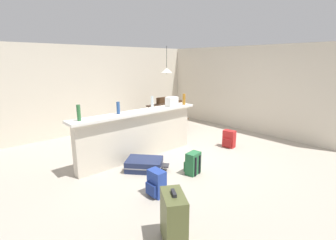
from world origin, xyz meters
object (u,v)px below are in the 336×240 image
Objects in this scene: dining_chair_far_side at (160,110)px; backpack_red at (229,139)px; backpack_blue at (156,184)px; dining_chair_near_partition at (178,115)px; suitcase_flat_navy at (145,164)px; bottle_blue at (118,108)px; dining_table at (168,108)px; bottle_green at (79,113)px; backpack_green at (193,164)px; pendant_lamp at (167,70)px; bottle_clear at (152,103)px; bottle_amber at (184,99)px; suitcase_upright_olive at (174,218)px; grocery_bag at (172,102)px.

dining_chair_far_side is 2.82m from backpack_red.
backpack_red is at bearing 11.34° from backpack_blue.
suitcase_flat_navy is at bearing -147.48° from dining_chair_near_partition.
bottle_blue reaches higher than dining_table.
bottle_green is 0.68× the size of backpack_blue.
backpack_green is (1.55, -1.31, -0.98)m from bottle_green.
pendant_lamp is 2.82m from backpack_red.
backpack_green is (-0.07, -1.29, -0.98)m from bottle_clear.
bottle_green is at bearing 178.06° from bottle_amber.
bottle_amber is 3.52m from suitcase_upright_olive.
bottle_clear reaches higher than dining_table.
backpack_red is (3.30, -0.90, -0.98)m from bottle_green.
backpack_red is (-0.05, -2.31, -0.44)m from dining_table.
bottle_clear is 1.10× the size of grocery_bag.
grocery_bag is (0.54, -0.04, -0.03)m from bottle_clear.
backpack_green is (-0.62, -1.25, -0.95)m from grocery_bag.
bottle_blue is 1.73m from bottle_amber.
bottle_blue is 0.29× the size of suitcase_flat_navy.
dining_table is at bearing 39.72° from suitcase_flat_navy.
suitcase_upright_olive is at bearing -144.20° from backpack_green.
dining_chair_far_side is 1.13× the size of pendant_lamp.
bottle_amber is 1.81m from pendant_lamp.
dining_table is (0.81, 1.49, -0.53)m from bottle_amber.
dining_chair_far_side is (1.80, 1.91, -0.67)m from bottle_clear.
dining_chair_near_partition is at bearing 32.52° from suitcase_flat_navy.
backpack_red is (1.67, -0.89, -0.98)m from bottle_clear.
suitcase_flat_navy is (-2.33, -1.49, -0.41)m from dining_chair_near_partition.
dining_chair_near_partition is 1.38m from pendant_lamp.
grocery_bag is at bearing -4.38° from bottle_clear.
bottle_blue is 0.36× the size of suitcase_upright_olive.
grocery_bag is 3.28m from suitcase_upright_olive.
suitcase_upright_olive is at bearing -128.32° from dining_chair_far_side.
bottle_green reaches higher than backpack_red.
bottle_green reaches higher than backpack_green.
dining_chair_far_side reaches higher than backpack_red.
grocery_bag reaches higher than dining_chair_near_partition.
backpack_blue is at bearing -145.47° from bottle_amber.
pendant_lamp is at bearing 89.41° from backpack_red.
dining_chair_far_side is (0.89, 1.98, -0.66)m from bottle_amber.
bottle_amber is 0.62× the size of backpack_blue.
grocery_bag is at bearing 23.31° from suitcase_flat_navy.
bottle_amber is at bearing -118.62° from dining_table.
suitcase_upright_olive is (0.03, -2.41, -0.86)m from bottle_green.
grocery_bag is 0.62× the size of backpack_red.
dining_chair_near_partition reaches higher than suitcase_upright_olive.
pendant_lamp is 3.51m from suitcase_flat_navy.
dining_chair_far_side reaches higher than backpack_green.
bottle_green is 0.31× the size of dining_chair_near_partition.
dining_chair_near_partition is at bearing 45.38° from suitcase_upright_olive.
bottle_clear is 2.05m from backpack_blue.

